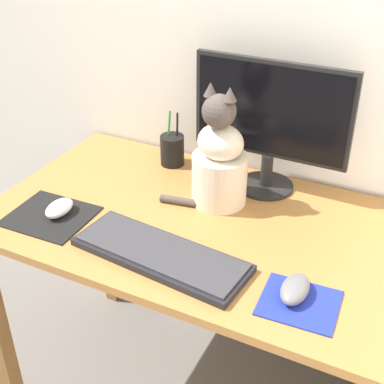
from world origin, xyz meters
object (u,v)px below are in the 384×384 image
cat (219,161)px  computer_mouse_left (59,208)px  computer_mouse_right (295,289)px  pen_cup (172,150)px  monitor (271,120)px  keyboard (161,254)px

cat → computer_mouse_left: bearing=-134.0°
computer_mouse_left → computer_mouse_right: bearing=-2.7°
pen_cup → monitor: bearing=-1.6°
monitor → cat: 0.19m
computer_mouse_right → pen_cup: bearing=141.2°
cat → monitor: bearing=65.3°
monitor → computer_mouse_right: monitor is taller
computer_mouse_left → pen_cup: bearing=71.3°
keyboard → computer_mouse_right: size_ratio=4.25×
computer_mouse_left → monitor: bearing=40.8°
computer_mouse_left → computer_mouse_right: 0.69m
keyboard → cat: (0.02, 0.31, 0.12)m
pen_cup → keyboard: bearing=-65.3°
cat → computer_mouse_right: bearing=-32.3°
monitor → pen_cup: size_ratio=2.58×
computer_mouse_right → cat: cat is taller
pen_cup → computer_mouse_left: bearing=-108.7°
computer_mouse_right → cat: (-0.32, 0.30, 0.11)m
keyboard → pen_cup: (-0.21, 0.46, 0.04)m
cat → keyboard: bearing=-83.6°
cat → pen_cup: size_ratio=2.01×
computer_mouse_left → computer_mouse_right: size_ratio=0.88×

